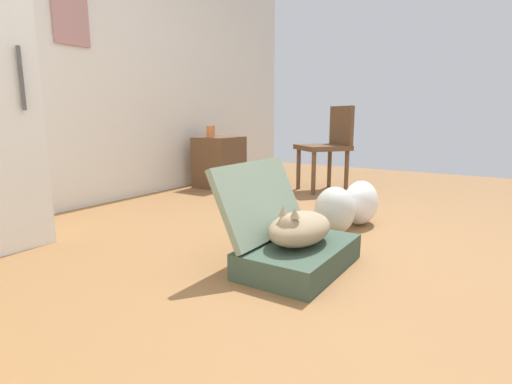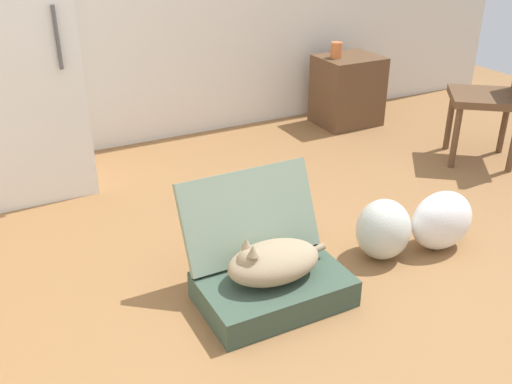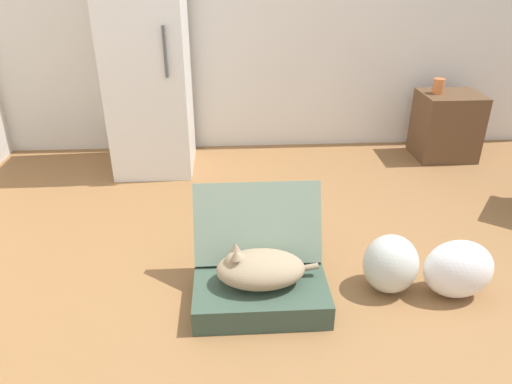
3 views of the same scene
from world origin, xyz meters
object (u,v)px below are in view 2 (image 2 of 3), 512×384
object	(u,v)px
vase_tall	(336,50)
side_table	(347,90)
plastic_bag_white	(383,229)
cat	(272,262)
refrigerator	(17,45)
suitcase_base	(273,289)
chair	(498,93)
plastic_bag_clear	(441,220)

from	to	relation	value
vase_tall	side_table	bearing A→B (deg)	-6.85
plastic_bag_white	cat	bearing A→B (deg)	-173.36
refrigerator	cat	bearing A→B (deg)	-68.01
suitcase_base	plastic_bag_white	xyz separation A→B (m)	(0.69, 0.08, 0.09)
suitcase_base	chair	world-z (taller)	chair
plastic_bag_clear	side_table	distance (m)	1.98
refrigerator	side_table	bearing A→B (deg)	1.17
plastic_bag_clear	cat	bearing A→B (deg)	-179.14
suitcase_base	plastic_bag_clear	size ratio (longest dim) A/B	1.88
cat	plastic_bag_clear	size ratio (longest dim) A/B	1.46
refrigerator	side_table	size ratio (longest dim) A/B	3.24
plastic_bag_white	side_table	bearing A→B (deg)	59.97
side_table	vase_tall	bearing A→B (deg)	173.15
plastic_bag_white	vase_tall	world-z (taller)	vase_tall
side_table	vase_tall	world-z (taller)	vase_tall
refrigerator	chair	size ratio (longest dim) A/B	2.04
plastic_bag_clear	side_table	xyz separation A→B (m)	(0.70, 1.85, 0.12)
vase_tall	suitcase_base	bearing A→B (deg)	-130.32
cat	plastic_bag_clear	world-z (taller)	cat
refrigerator	chair	world-z (taller)	refrigerator
plastic_bag_white	vase_tall	bearing A→B (deg)	63.18
suitcase_base	chair	size ratio (longest dim) A/B	0.76
chair	plastic_bag_white	bearing A→B (deg)	-27.86
vase_tall	cat	bearing A→B (deg)	-130.47
refrigerator	side_table	distance (m)	2.54
side_table	chair	xyz separation A→B (m)	(0.44, -1.11, 0.22)
suitcase_base	side_table	world-z (taller)	side_table
plastic_bag_white	chair	bearing A→B (deg)	24.45
refrigerator	chair	bearing A→B (deg)	-20.18
suitcase_base	refrigerator	distance (m)	2.13
cat	side_table	distance (m)	2.54
plastic_bag_clear	chair	distance (m)	1.39
side_table	vase_tall	xyz separation A→B (m)	(-0.12, 0.01, 0.34)
side_table	chair	size ratio (longest dim) A/B	0.63
plastic_bag_clear	refrigerator	size ratio (longest dim) A/B	0.20
suitcase_base	chair	xyz separation A→B (m)	(2.16, 0.75, 0.43)
plastic_bag_white	chair	size ratio (longest dim) A/B	0.36
cat	vase_tall	xyz separation A→B (m)	(1.60, 1.88, 0.40)
cat	plastic_bag_white	world-z (taller)	cat
plastic_bag_clear	side_table	world-z (taller)	side_table
side_table	vase_tall	size ratio (longest dim) A/B	4.56
suitcase_base	chair	distance (m)	2.32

